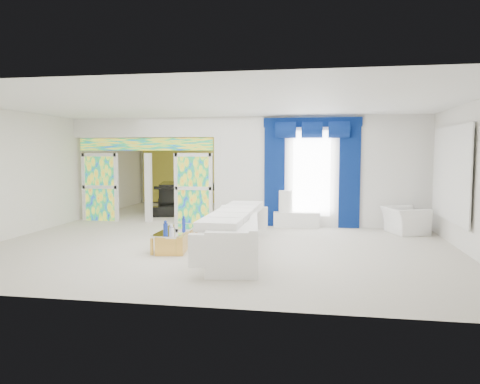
% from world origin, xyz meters
% --- Properties ---
extents(floor, '(12.00, 12.00, 0.00)m').
position_xyz_m(floor, '(0.00, 0.00, 0.00)').
color(floor, '#B7AF9E').
rests_on(floor, ground).
extents(dividing_wall, '(5.70, 0.18, 3.00)m').
position_xyz_m(dividing_wall, '(2.15, 1.00, 1.50)').
color(dividing_wall, white).
rests_on(dividing_wall, ground).
extents(dividing_header, '(4.30, 0.18, 0.55)m').
position_xyz_m(dividing_header, '(-2.85, 1.00, 2.73)').
color(dividing_header, white).
rests_on(dividing_header, dividing_wall).
extents(stained_panel_left, '(0.95, 0.04, 2.00)m').
position_xyz_m(stained_panel_left, '(-4.28, 1.00, 1.00)').
color(stained_panel_left, '#994C3F').
rests_on(stained_panel_left, ground).
extents(stained_panel_right, '(0.95, 0.04, 2.00)m').
position_xyz_m(stained_panel_right, '(-1.42, 1.00, 1.00)').
color(stained_panel_right, '#994C3F').
rests_on(stained_panel_right, ground).
extents(stained_transom, '(4.00, 0.05, 0.35)m').
position_xyz_m(stained_transom, '(-2.85, 1.00, 2.25)').
color(stained_transom, '#994C3F').
rests_on(stained_transom, dividing_header).
extents(window_pane, '(1.00, 0.02, 2.30)m').
position_xyz_m(window_pane, '(1.90, 0.90, 1.45)').
color(window_pane, white).
rests_on(window_pane, dividing_wall).
extents(blue_drape_left, '(0.55, 0.10, 2.80)m').
position_xyz_m(blue_drape_left, '(0.90, 0.87, 1.40)').
color(blue_drape_left, '#030A42').
rests_on(blue_drape_left, ground).
extents(blue_drape_right, '(0.55, 0.10, 2.80)m').
position_xyz_m(blue_drape_right, '(2.90, 0.87, 1.40)').
color(blue_drape_right, '#030A42').
rests_on(blue_drape_right, ground).
extents(blue_pelmet, '(2.60, 0.12, 0.25)m').
position_xyz_m(blue_pelmet, '(1.90, 0.87, 2.82)').
color(blue_pelmet, '#030A42').
rests_on(blue_pelmet, dividing_wall).
extents(wall_mirror, '(0.04, 2.70, 1.90)m').
position_xyz_m(wall_mirror, '(4.94, -1.00, 1.55)').
color(wall_mirror, white).
rests_on(wall_mirror, ground).
extents(gold_curtains, '(9.70, 0.12, 2.90)m').
position_xyz_m(gold_curtains, '(0.00, 5.90, 1.50)').
color(gold_curtains, gold).
rests_on(gold_curtains, ground).
extents(white_sofa, '(1.38, 4.02, 0.75)m').
position_xyz_m(white_sofa, '(0.48, -2.72, 0.38)').
color(white_sofa, white).
rests_on(white_sofa, ground).
extents(coffee_table, '(0.77, 1.70, 0.36)m').
position_xyz_m(coffee_table, '(-0.87, -2.42, 0.18)').
color(coffee_table, gold).
rests_on(coffee_table, ground).
extents(console_table, '(1.25, 0.47, 0.41)m').
position_xyz_m(console_table, '(1.51, 0.75, 0.20)').
color(console_table, white).
rests_on(console_table, ground).
extents(table_lamp, '(0.36, 0.36, 0.58)m').
position_xyz_m(table_lamp, '(1.21, 0.75, 0.70)').
color(table_lamp, white).
rests_on(table_lamp, console_table).
extents(armchair, '(1.16, 1.24, 0.65)m').
position_xyz_m(armchair, '(4.23, 0.23, 0.33)').
color(armchair, white).
rests_on(armchair, ground).
extents(grand_piano, '(1.90, 2.23, 0.97)m').
position_xyz_m(grand_piano, '(-2.60, 3.78, 0.48)').
color(grand_piano, black).
rests_on(grand_piano, ground).
extents(piano_bench, '(1.01, 0.60, 0.32)m').
position_xyz_m(piano_bench, '(-2.60, 2.18, 0.16)').
color(piano_bench, black).
rests_on(piano_bench, ground).
extents(tv_console, '(0.63, 0.59, 0.79)m').
position_xyz_m(tv_console, '(-4.56, 2.06, 0.39)').
color(tv_console, tan).
rests_on(tv_console, ground).
extents(chandelier, '(0.60, 0.60, 0.60)m').
position_xyz_m(chandelier, '(-2.30, 3.40, 2.65)').
color(chandelier, gold).
rests_on(chandelier, ceiling).
extents(decanters, '(0.17, 1.20, 0.23)m').
position_xyz_m(decanters, '(-0.88, -2.58, 0.46)').
color(decanters, navy).
rests_on(decanters, coffee_table).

